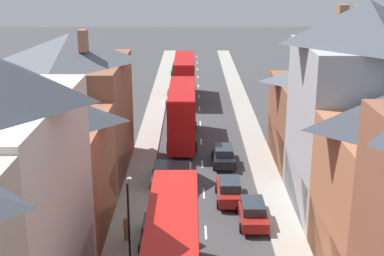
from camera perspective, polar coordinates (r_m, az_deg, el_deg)
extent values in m
cube|color=#A8A399|center=(53.29, -4.56, -0.69)|extent=(2.20, 104.00, 0.14)
cube|color=#A8A399|center=(53.46, 6.40, -0.69)|extent=(2.20, 104.00, 0.14)
cube|color=silver|center=(34.70, 1.46, -11.08)|extent=(0.14, 1.80, 0.01)
cube|color=silver|center=(40.08, 1.25, -6.99)|extent=(0.14, 1.80, 0.01)
cube|color=silver|center=(45.61, 1.09, -3.88)|extent=(0.14, 1.80, 0.01)
cube|color=silver|center=(51.25, 0.96, -1.45)|extent=(0.14, 1.80, 0.01)
cube|color=silver|center=(56.96, 0.87, 0.49)|extent=(0.14, 1.80, 0.01)
cube|color=silver|center=(62.73, 0.78, 2.08)|extent=(0.14, 1.80, 0.01)
cube|color=silver|center=(68.53, 0.72, 3.40)|extent=(0.14, 1.80, 0.01)
cube|color=silver|center=(74.37, 0.66, 4.52)|extent=(0.14, 1.80, 0.01)
cube|color=silver|center=(80.23, 0.61, 5.47)|extent=(0.14, 1.80, 0.01)
cube|color=silver|center=(86.11, 0.57, 6.29)|extent=(0.14, 1.80, 0.01)
cube|color=silver|center=(92.01, 0.53, 7.01)|extent=(0.14, 1.80, 0.01)
cube|color=silver|center=(97.92, 0.50, 7.64)|extent=(0.14, 1.80, 0.01)
cube|color=#A36042|center=(34.60, -15.71, -5.11)|extent=(8.00, 8.83, 7.37)
cube|color=maroon|center=(34.60, -9.06, -8.43)|extent=(0.12, 8.12, 3.20)
pyramid|color=#383D47|center=(33.19, -16.34, 2.11)|extent=(8.00, 8.83, 1.65)
cube|color=#99664C|center=(33.45, -13.74, 3.26)|extent=(0.60, 0.90, 0.94)
cube|color=brown|center=(43.52, -12.39, 1.04)|extent=(8.00, 11.30, 9.21)
cube|color=maroon|center=(43.78, -7.09, -2.72)|extent=(0.12, 10.39, 3.20)
pyramid|color=#565B66|center=(42.32, -12.88, 8.42)|extent=(8.00, 11.30, 2.12)
cube|color=#99664C|center=(39.85, -11.55, 9.12)|extent=(0.60, 0.90, 1.57)
cube|color=#1E5133|center=(30.48, 13.87, -12.52)|extent=(0.12, 7.33, 3.20)
cube|color=#ADB2B7|center=(37.38, 17.22, -0.20)|extent=(8.00, 8.91, 11.49)
cube|color=olive|center=(37.85, 10.92, -6.21)|extent=(0.12, 8.20, 3.20)
pyramid|color=#474C56|center=(35.98, 18.24, 10.69)|extent=(8.00, 8.91, 2.77)
cube|color=#99664C|center=(36.35, 17.22, 11.62)|extent=(0.60, 0.90, 0.98)
cube|color=#99664C|center=(36.53, 15.74, 11.79)|extent=(0.60, 0.90, 1.00)
cube|color=brown|center=(46.40, 13.80, 0.59)|extent=(8.00, 9.32, 7.08)
cube|color=olive|center=(46.21, 8.87, -1.70)|extent=(0.12, 8.57, 3.20)
pyramid|color=#565B66|center=(45.36, 14.20, 5.96)|extent=(8.00, 9.32, 1.79)
cube|color=brown|center=(47.64, 13.92, 7.43)|extent=(0.60, 0.90, 1.51)
cube|color=brown|center=(46.79, 13.50, 7.22)|extent=(0.60, 0.90, 1.39)
cube|color=red|center=(66.58, -0.81, 4.44)|extent=(2.44, 10.80, 2.50)
cube|color=red|center=(66.08, -0.82, 6.47)|extent=(2.44, 10.58, 2.30)
cube|color=red|center=(65.87, -0.83, 7.49)|extent=(2.39, 10.37, 0.10)
cube|color=#28333D|center=(71.76, -0.76, 5.55)|extent=(2.20, 0.10, 1.20)
cube|color=#28333D|center=(71.33, -0.77, 7.36)|extent=(2.20, 0.10, 1.10)
cube|color=#28333D|center=(66.55, -1.84, 4.65)|extent=(0.06, 9.18, 0.90)
cube|color=#28333D|center=(66.09, -1.86, 6.55)|extent=(0.06, 9.18, 0.90)
cube|color=yellow|center=(71.19, -0.77, 7.99)|extent=(1.34, 0.08, 0.32)
cylinder|color=black|center=(70.13, -1.77, 4.13)|extent=(0.30, 1.00, 1.00)
cylinder|color=black|center=(70.09, 0.23, 4.13)|extent=(0.30, 1.00, 1.00)
cylinder|color=black|center=(63.99, -1.94, 2.84)|extent=(0.30, 1.00, 1.00)
cylinder|color=black|center=(63.96, 0.25, 2.84)|extent=(0.30, 1.00, 1.00)
cube|color=red|center=(50.76, -1.06, 0.31)|extent=(2.44, 10.80, 2.50)
cube|color=red|center=(50.11, -1.07, 2.93)|extent=(2.44, 10.58, 2.30)
cube|color=red|center=(49.82, -1.08, 4.27)|extent=(2.39, 10.37, 0.10)
cube|color=#28333D|center=(55.84, -0.96, 2.11)|extent=(2.20, 0.10, 1.20)
cube|color=#28333D|center=(55.28, -0.98, 4.41)|extent=(2.20, 0.10, 1.10)
cube|color=#28333D|center=(50.72, -2.40, 0.58)|extent=(0.06, 9.18, 0.90)
cube|color=#28333D|center=(50.12, -2.44, 3.04)|extent=(0.06, 9.18, 0.90)
cube|color=yellow|center=(55.11, -0.98, 5.22)|extent=(1.34, 0.08, 0.32)
cylinder|color=black|center=(54.33, -2.28, 0.18)|extent=(0.30, 1.00, 1.00)
cylinder|color=black|center=(54.29, 0.30, 0.18)|extent=(0.30, 1.00, 1.00)
cylinder|color=black|center=(48.33, -2.56, -2.03)|extent=(0.30, 1.00, 1.00)
cylinder|color=black|center=(48.29, 0.34, -2.03)|extent=(0.30, 1.00, 1.00)
cube|color=red|center=(26.02, -2.09, -11.30)|extent=(2.44, 10.58, 2.30)
cube|color=red|center=(25.47, -2.12, -8.93)|extent=(2.39, 10.37, 0.10)
cube|color=#28333D|center=(31.77, -1.71, -10.16)|extent=(2.20, 0.10, 1.20)
cube|color=#28333D|center=(30.78, -1.74, -6.36)|extent=(2.20, 0.10, 1.10)
cube|color=#28333D|center=(26.04, -4.76, -11.08)|extent=(0.06, 9.18, 0.90)
cube|color=yellow|center=(30.47, -1.76, -4.98)|extent=(1.34, 0.08, 0.32)
cube|color=maroon|center=(38.84, 3.97, -6.76)|extent=(1.70, 4.37, 0.75)
cube|color=#28333D|center=(38.36, 4.01, -5.97)|extent=(1.46, 2.19, 0.60)
cylinder|color=black|center=(40.18, 2.61, -6.47)|extent=(0.20, 0.62, 0.62)
cylinder|color=black|center=(40.29, 5.04, -6.45)|extent=(0.20, 0.62, 0.62)
cylinder|color=black|center=(37.71, 2.79, -8.13)|extent=(0.20, 0.62, 0.62)
cylinder|color=black|center=(37.83, 5.39, -8.10)|extent=(0.20, 0.62, 0.62)
cube|color=#144728|center=(82.28, -1.57, 6.24)|extent=(1.70, 4.42, 0.73)
cube|color=#28333D|center=(81.94, -1.58, 6.66)|extent=(1.46, 2.21, 0.60)
cylinder|color=black|center=(83.72, -2.13, 6.17)|extent=(0.20, 0.62, 0.62)
cylinder|color=black|center=(83.68, -0.96, 6.17)|extent=(0.20, 0.62, 0.62)
cylinder|color=black|center=(81.04, -2.20, 5.80)|extent=(0.20, 0.62, 0.62)
cylinder|color=black|center=(80.99, -0.99, 5.80)|extent=(0.20, 0.62, 0.62)
cube|color=silver|center=(65.19, -1.97, 3.24)|extent=(1.70, 4.36, 0.66)
cube|color=#28333D|center=(64.83, -1.99, 3.73)|extent=(1.46, 2.18, 0.60)
cylinder|color=black|center=(66.62, -2.67, 3.24)|extent=(0.20, 0.62, 0.62)
cylinder|color=black|center=(66.56, -1.20, 3.25)|extent=(0.20, 0.62, 0.62)
cylinder|color=black|center=(64.00, -2.77, 2.66)|extent=(0.20, 0.62, 0.62)
cylinder|color=black|center=(63.94, -1.25, 2.66)|extent=(0.20, 0.62, 0.62)
cube|color=#144728|center=(33.35, -3.91, -11.09)|extent=(1.70, 4.20, 0.70)
cube|color=#28333D|center=(32.86, -3.96, -10.26)|extent=(1.46, 2.10, 0.60)
cylinder|color=black|center=(34.73, -5.18, -10.56)|extent=(0.20, 0.62, 0.62)
cylinder|color=black|center=(34.62, -2.33, -10.59)|extent=(0.20, 0.62, 0.62)
cylinder|color=black|center=(32.46, -5.58, -12.70)|extent=(0.20, 0.62, 0.62)
cylinder|color=black|center=(32.34, -2.51, -12.75)|extent=(0.20, 0.62, 0.62)
cube|color=#B7BABF|center=(41.70, -3.08, -5.02)|extent=(1.70, 4.14, 0.72)
cube|color=#28333D|center=(41.27, -3.11, -4.28)|extent=(1.46, 2.07, 0.60)
cylinder|color=black|center=(43.08, -4.12, -4.80)|extent=(0.20, 0.62, 0.62)
cylinder|color=black|center=(42.99, -1.85, -4.81)|extent=(0.20, 0.62, 0.62)
cylinder|color=black|center=(40.72, -4.37, -6.17)|extent=(0.20, 0.62, 0.62)
cylinder|color=black|center=(40.63, -1.96, -6.18)|extent=(0.20, 0.62, 0.62)
cube|color=silver|center=(41.49, -1.30, -5.15)|extent=(1.70, 4.43, 0.68)
cube|color=#28333D|center=(41.04, -1.31, -4.45)|extent=(1.46, 2.21, 0.60)
cylinder|color=black|center=(42.91, -2.39, -4.86)|extent=(0.20, 0.62, 0.62)
cylinder|color=black|center=(42.88, -0.11, -4.87)|extent=(0.20, 0.62, 0.62)
cylinder|color=black|center=(40.39, -2.55, -6.33)|extent=(0.20, 0.62, 0.62)
cylinder|color=black|center=(40.35, -0.12, -6.34)|extent=(0.20, 0.62, 0.62)
cube|color=black|center=(45.56, 3.36, -3.05)|extent=(1.70, 4.59, 0.70)
cube|color=#28333D|center=(45.12, 3.39, -2.38)|extent=(1.46, 2.29, 0.60)
cylinder|color=black|center=(46.97, 2.22, -2.85)|extent=(0.20, 0.62, 0.62)
cylinder|color=black|center=(47.07, 4.29, -2.85)|extent=(0.20, 0.62, 0.62)
cylinder|color=black|center=(44.32, 2.35, -4.12)|extent=(0.20, 0.62, 0.62)
cylinder|color=black|center=(44.42, 4.55, -4.11)|extent=(0.20, 0.62, 0.62)
cube|color=maroon|center=(35.91, 6.42, -9.01)|extent=(1.70, 4.55, 0.67)
cube|color=#28333D|center=(35.43, 6.50, -8.26)|extent=(1.46, 2.28, 0.60)
cylinder|color=black|center=(37.23, 4.86, -8.53)|extent=(0.20, 0.62, 0.62)
cylinder|color=black|center=(37.41, 7.48, -8.49)|extent=(0.20, 0.62, 0.62)
cylinder|color=black|center=(34.72, 5.24, -10.56)|extent=(0.20, 0.62, 0.62)
cylinder|color=black|center=(34.92, 8.07, -10.50)|extent=(0.20, 0.62, 0.62)
cylinder|color=brown|center=(33.61, -7.15, -11.15)|extent=(0.14, 0.14, 0.84)
cylinder|color=brown|center=(33.59, -6.84, -11.16)|extent=(0.14, 0.14, 0.84)
cube|color=#A87A38|center=(33.27, -7.04, -10.11)|extent=(0.36, 0.22, 0.54)
sphere|color=tan|center=(33.10, -7.07, -9.51)|extent=(0.22, 0.22, 0.22)
cylinder|color=black|center=(29.27, -6.75, -10.85)|extent=(0.12, 0.12, 5.50)
cylinder|color=black|center=(28.53, -6.84, -5.72)|extent=(0.08, 0.90, 0.08)
cube|color=beige|center=(28.97, -6.73, -5.52)|extent=(0.20, 0.32, 0.20)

